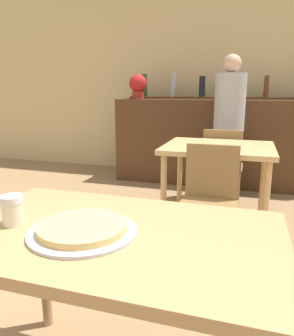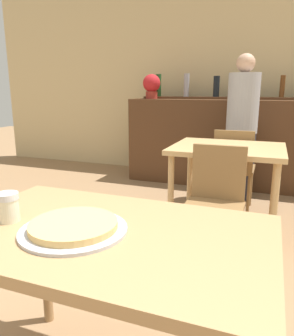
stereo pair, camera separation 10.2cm
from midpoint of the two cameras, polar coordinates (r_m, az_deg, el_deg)
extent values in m
cube|color=#D1B784|center=(4.92, 12.07, 15.07)|extent=(8.00, 0.05, 2.80)
cube|color=#A87F51|center=(1.21, -8.23, -11.61)|extent=(1.19, 0.73, 0.04)
cylinder|color=#A87F51|center=(1.87, -19.12, -15.63)|extent=(0.05, 0.05, 0.71)
cylinder|color=#A87F51|center=(1.56, 17.28, -21.65)|extent=(0.05, 0.05, 0.71)
cube|color=tan|center=(2.85, 11.35, 3.47)|extent=(0.91, 0.77, 0.04)
cylinder|color=tan|center=(2.70, 1.80, -5.33)|extent=(0.05, 0.05, 0.74)
cylinder|color=tan|center=(2.62, 18.86, -6.72)|extent=(0.05, 0.05, 0.74)
cylinder|color=tan|center=(3.31, 4.83, -1.84)|extent=(0.05, 0.05, 0.74)
cylinder|color=tan|center=(3.24, 18.65, -2.85)|extent=(0.05, 0.05, 0.74)
cube|color=#4C2D19|center=(4.46, 10.92, 4.46)|extent=(2.60, 0.56, 1.12)
cube|color=#4C2D19|center=(4.55, 11.45, 11.87)|extent=(2.39, 0.24, 0.03)
cylinder|color=#1E5123|center=(4.77, -1.07, 14.20)|extent=(0.08, 0.08, 0.30)
cylinder|color=#9999A3|center=(4.65, 3.84, 14.20)|extent=(0.07, 0.07, 0.31)
cylinder|color=black|center=(4.58, 8.94, 13.85)|extent=(0.08, 0.08, 0.27)
cylinder|color=#9999A3|center=(4.53, 14.15, 13.31)|extent=(0.09, 0.09, 0.22)
cylinder|color=#5B3314|center=(4.53, 19.45, 13.25)|extent=(0.06, 0.06, 0.27)
cube|color=olive|center=(2.32, 9.27, -6.83)|extent=(0.40, 0.40, 0.04)
cube|color=olive|center=(2.42, 10.08, -0.57)|extent=(0.38, 0.04, 0.40)
cylinder|color=olive|center=(2.28, 4.07, -13.33)|extent=(0.03, 0.03, 0.43)
cylinder|color=olive|center=(2.24, 12.83, -14.21)|extent=(0.03, 0.03, 0.43)
cylinder|color=olive|center=(2.58, 5.84, -10.03)|extent=(0.03, 0.03, 0.43)
cylinder|color=olive|center=(2.54, 13.49, -10.73)|extent=(0.03, 0.03, 0.43)
cube|color=olive|center=(3.53, 12.24, 0.13)|extent=(0.40, 0.40, 0.04)
cube|color=olive|center=(3.31, 12.13, 3.08)|extent=(0.38, 0.04, 0.40)
cylinder|color=olive|center=(3.74, 14.91, -2.92)|extent=(0.03, 0.03, 0.43)
cylinder|color=olive|center=(3.77, 9.74, -2.54)|extent=(0.03, 0.03, 0.43)
cylinder|color=olive|center=(3.42, 14.63, -4.47)|extent=(0.03, 0.03, 0.43)
cylinder|color=olive|center=(3.44, 8.96, -4.04)|extent=(0.03, 0.03, 0.43)
cylinder|color=#B7B7BC|center=(1.20, -13.56, -10.75)|extent=(0.38, 0.38, 0.01)
cylinder|color=#E0B266|center=(1.19, -13.61, -9.96)|extent=(0.31, 0.31, 0.02)
cylinder|color=beige|center=(1.34, -24.40, -7.23)|extent=(0.08, 0.08, 0.09)
cylinder|color=silver|center=(1.32, -24.63, -4.95)|extent=(0.08, 0.08, 0.02)
cube|color=#2D2D38|center=(3.91, 12.92, 0.53)|extent=(0.32, 0.18, 0.77)
cylinder|color=#9E9EA3|center=(3.82, 13.49, 10.95)|extent=(0.34, 0.34, 0.64)
sphere|color=tan|center=(3.82, 13.85, 17.27)|extent=(0.20, 0.20, 0.20)
cylinder|color=maroon|center=(4.60, -2.23, 12.57)|extent=(0.16, 0.16, 0.10)
sphere|color=red|center=(4.60, -2.25, 14.54)|extent=(0.24, 0.24, 0.24)
camera|label=1|loc=(0.05, -91.75, -0.42)|focal=35.00mm
camera|label=2|loc=(0.05, 88.25, 0.42)|focal=35.00mm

